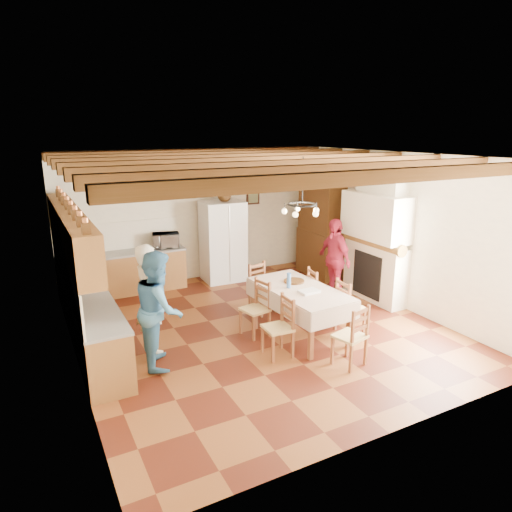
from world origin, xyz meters
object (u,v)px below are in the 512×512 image
Objects in this scene: chair_left_near at (278,327)px; person_man at (150,299)px; chair_right_far at (320,293)px; dining_table at (300,293)px; chair_left_far at (255,308)px; person_woman_red at (334,259)px; microwave at (166,240)px; chair_end_near at (350,335)px; person_woman_blue at (159,309)px; hutch at (321,225)px; chair_right_near at (351,306)px; chair_end_far at (263,289)px; refrigerator at (223,241)px.

person_man is at bearing -119.87° from chair_left_near.
dining_table is at bearing 129.46° from chair_right_far.
person_man is at bearing -109.12° from chair_left_far.
person_woman_red is 2.96× the size of microwave.
chair_right_far is (1.41, 0.09, 0.00)m from chair_left_far.
chair_end_near is (0.77, -1.57, 0.00)m from chair_left_far.
person_woman_red is (3.96, 1.05, -0.03)m from person_woman_blue.
hutch is 4.32m from chair_left_near.
hutch reaches higher than chair_end_near.
person_woman_blue reaches higher than chair_right_near.
microwave is at bearing 103.22° from chair_end_far.
chair_left_far is 3.23m from microwave.
person_woman_red is at bearing 98.88° from chair_left_far.
chair_right_far is at bearing 9.71° from chair_right_near.
chair_end_near is 2.83m from person_woman_blue.
chair_end_near is 0.55× the size of person_woman_blue.
chair_right_near is 3.25m from person_woman_blue.
chair_end_far is at bearing -51.21° from person_woman_blue.
microwave is (-1.29, 0.14, 0.14)m from refrigerator.
hutch reaches higher than person_man.
chair_left_near is at bearing -124.20° from chair_end_far.
chair_left_far is 1.00m from chair_end_far.
person_woman_blue reaches higher than chair_left_far.
person_woman_blue reaches higher than chair_right_far.
hutch is at bearing -47.28° from person_woman_blue.
chair_end_far is (-0.10, 1.11, -0.27)m from dining_table.
chair_left_far is 1.74m from chair_end_near.
person_woman_blue is at bearing -94.77° from microwave.
hutch reaches higher than chair_end_far.
chair_left_far is 1.69× the size of microwave.
dining_table is 1.15m from chair_end_far.
refrigerator reaches higher than chair_left_far.
chair_left_near is 2.03m from person_man.
refrigerator reaches higher than person_man.
hutch is 2.53× the size of chair_left_near.
person_woman_red reaches higher than chair_end_far.
chair_left_near is at bearing -52.14° from person_woman_red.
chair_left_near is 0.82m from chair_left_far.
refrigerator is 4.57m from chair_end_near.
person_woman_red is at bearing -60.52° from person_woman_blue.
hutch is 2.84m from chair_end_far.
person_woman_blue is (-2.38, 0.09, 0.13)m from dining_table.
person_man is at bearing -97.83° from microwave.
chair_end_near is 1.69× the size of microwave.
chair_left_far is at bearing -78.22° from chair_end_near.
chair_end_near is 1.00× the size of chair_end_far.
dining_table is at bearing 69.22° from chair_right_near.
chair_right_near is 0.57× the size of person_woman_red.
refrigerator is 3.90m from chair_left_near.
refrigerator reaches higher than chair_right_near.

